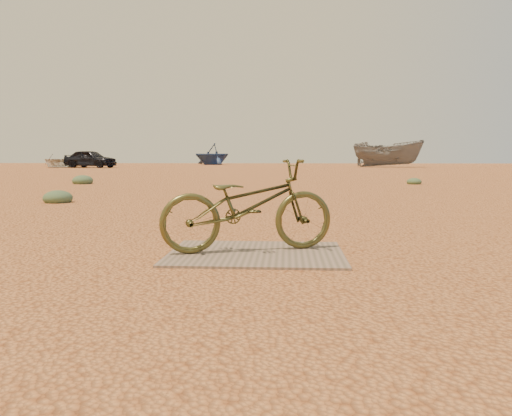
# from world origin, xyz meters

# --- Properties ---
(ground) EXTENTS (120.00, 120.00, 0.00)m
(ground) POSITION_xyz_m (0.00, 0.00, 0.00)
(ground) COLOR #CD8149
(ground) RESTS_ON ground
(plywood_board) EXTENTS (1.66, 1.26, 0.02)m
(plywood_board) POSITION_xyz_m (-0.37, -0.25, 0.01)
(plywood_board) COLOR #866C5C
(plywood_board) RESTS_ON ground
(bicycle) EXTENTS (1.79, 1.08, 0.89)m
(bicycle) POSITION_xyz_m (-0.45, -0.17, 0.47)
(bicycle) COLOR #4C4A23
(bicycle) RESTS_ON plywood_board
(car) EXTENTS (4.50, 2.66, 1.44)m
(car) POSITION_xyz_m (-15.92, 34.51, 0.72)
(car) COLOR black
(car) RESTS_ON ground
(boat_near_left) EXTENTS (4.61, 5.90, 1.12)m
(boat_near_left) POSITION_xyz_m (-19.06, 36.05, 0.56)
(boat_near_left) COLOR silver
(boat_near_left) RESTS_ON ground
(boat_far_left) EXTENTS (5.82, 5.84, 2.33)m
(boat_far_left) POSITION_xyz_m (-8.14, 48.67, 1.17)
(boat_far_left) COLOR navy
(boat_far_left) RESTS_ON ground
(boat_mid_right) EXTENTS (6.25, 4.04, 2.26)m
(boat_mid_right) POSITION_xyz_m (8.41, 38.07, 1.13)
(boat_mid_right) COLOR slate
(boat_mid_right) RESTS_ON ground
(kale_a) EXTENTS (0.58, 0.58, 0.32)m
(kale_a) POSITION_xyz_m (-4.72, 4.88, 0.00)
(kale_a) COLOR #596E4C
(kale_a) RESTS_ON ground
(kale_b) EXTENTS (0.49, 0.49, 0.27)m
(kale_b) POSITION_xyz_m (4.17, 12.05, 0.00)
(kale_b) COLOR #596E4C
(kale_b) RESTS_ON ground
(kale_c) EXTENTS (0.69, 0.69, 0.38)m
(kale_c) POSITION_xyz_m (-6.99, 11.55, 0.00)
(kale_c) COLOR #596E4C
(kale_c) RESTS_ON ground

